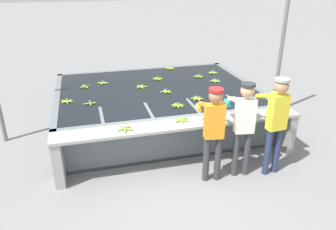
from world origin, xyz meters
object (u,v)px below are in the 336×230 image
Objects in this scene: banana_bunch_floating_1 at (141,87)px; support_post_right at (281,51)px; banana_bunch_floating_6 at (85,87)px; banana_bunch_floating_11 at (166,92)px; banana_bunch_floating_7 at (90,103)px; banana_bunch_floating_2 at (197,99)px; banana_bunch_floating_0 at (213,73)px; banana_bunch_floating_5 at (103,83)px; banana_bunch_floating_4 at (199,76)px; worker_1 at (244,121)px; banana_bunch_floating_9 at (158,79)px; banana_bunch_floating_8 at (178,105)px; banana_bunch_floating_12 at (67,101)px; banana_bunch_floating_10 at (215,81)px; banana_bunch_ledge_0 at (125,129)px; knife_0 at (244,115)px; worker_2 at (276,117)px; worker_0 at (214,126)px; banana_bunch_ledge_1 at (182,120)px; banana_bunch_floating_3 at (170,68)px.

support_post_right is (3.35, -0.31, 0.71)m from banana_bunch_floating_1.
banana_bunch_floating_6 and banana_bunch_floating_11 have the same top height.
banana_bunch_floating_7 is (0.06, -1.11, 0.00)m from banana_bunch_floating_6.
banana_bunch_floating_2 is 2.65m from banana_bunch_floating_6.
banana_bunch_floating_0 is at bearing 35.64° from banana_bunch_floating_11.
banana_bunch_floating_4 is at bearing -2.00° from banana_bunch_floating_5.
banana_bunch_floating_7 is (-2.44, 1.86, -0.15)m from worker_1.
banana_bunch_floating_4 is at bearing 157.53° from support_post_right.
banana_bunch_floating_1 is 0.71m from banana_bunch_floating_9.
banana_bunch_floating_12 is (-2.13, 0.81, 0.00)m from banana_bunch_floating_8.
banana_bunch_floating_9 is 1.42m from banana_bunch_floating_10.
banana_bunch_ledge_0 is at bearing -124.67° from banana_bunch_floating_11.
knife_0 is at bearing 61.91° from worker_1.
banana_bunch_floating_8 is at bearing 133.33° from worker_2.
worker_0 reaches higher than banana_bunch_ledge_1.
worker_2 is at bearing -32.53° from banana_bunch_floating_12.
worker_1 is at bearing -56.38° from banana_bunch_floating_5.
banana_bunch_floating_4 is 1.00× the size of banana_bunch_floating_8.
banana_bunch_floating_4 is 3.00m from banana_bunch_floating_7.
banana_bunch_floating_6 is at bearing 103.19° from banana_bunch_ledge_0.
support_post_right reaches higher than banana_bunch_floating_8.
banana_bunch_ledge_0 reaches higher than banana_bunch_floating_7.
knife_0 is 0.11× the size of support_post_right.
worker_0 reaches higher than banana_bunch_floating_12.
banana_bunch_floating_8 is at bearing 144.59° from knife_0.
banana_bunch_floating_3 is 2.53m from banana_bunch_floating_6.
worker_1 is 6.03× the size of banana_bunch_floating_12.
banana_bunch_floating_12 is 5.05m from support_post_right.
banana_bunch_floating_8 is at bearing -70.04° from banana_bunch_floating_1.
banana_bunch_floating_4 is 0.53m from banana_bunch_floating_10.
banana_bunch_floating_3 is (-0.19, 3.98, -0.15)m from worker_1.
banana_bunch_floating_5 is at bearing -177.30° from banana_bunch_floating_0.
banana_bunch_floating_1 and banana_bunch_floating_5 have the same top height.
banana_bunch_floating_3 and banana_bunch_floating_7 have the same top height.
banana_bunch_floating_2 is at bearing -91.74° from banana_bunch_floating_3.
banana_bunch_floating_6 is at bearing 171.89° from support_post_right.
banana_bunch_floating_11 is (-0.51, 0.59, 0.00)m from banana_bunch_floating_2.
support_post_right is (4.18, -0.82, 0.71)m from banana_bunch_floating_5.
banana_bunch_floating_8 is at bearing -121.49° from banana_bunch_floating_4.
banana_bunch_floating_7 is at bearing 135.30° from worker_0.
banana_bunch_ledge_0 reaches higher than banana_bunch_floating_5.
knife_0 is (0.48, -3.43, -0.01)m from banana_bunch_floating_3.
banana_bunch_floating_11 is 1.93m from knife_0.
banana_bunch_floating_7 is at bearing 146.86° from worker_2.
banana_bunch_floating_11 is (-0.78, 2.15, -0.15)m from worker_1.
worker_0 is 6.05× the size of banana_bunch_floating_10.
banana_bunch_floating_12 reaches higher than knife_0.
worker_1 is at bearing -59.44° from banana_bunch_floating_8.
banana_bunch_floating_12 is at bearing -128.13° from banana_bunch_floating_5.
banana_bunch_floating_10 is 2.06m from knife_0.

